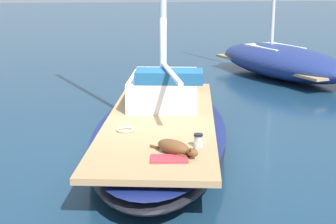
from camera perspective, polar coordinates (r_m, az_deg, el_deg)
name	(u,v)px	position (r m, az deg, el deg)	size (l,w,h in m)	color
ground_plane	(161,149)	(10.55, -0.77, -3.98)	(120.00, 120.00, 0.00)	navy
sailboat_main	(161,133)	(10.45, -0.78, -2.24)	(3.85, 7.58, 0.66)	black
cabin_house	(165,88)	(11.37, -0.36, 2.61)	(1.79, 2.45, 0.84)	silver
dog_brown	(175,148)	(8.19, 0.77, -3.82)	(0.69, 0.77, 0.22)	brown
deck_winch	(198,141)	(8.57, 3.25, -3.07)	(0.16, 0.16, 0.21)	#B7B7BC
coiled_rope	(125,130)	(9.46, -4.58, -1.89)	(0.32, 0.32, 0.04)	beige
deck_towel	(169,159)	(7.97, 0.13, -5.02)	(0.56, 0.36, 0.03)	#C6333D
moored_boat_starboard_side	(282,61)	(18.25, 12.12, 5.38)	(4.04, 6.51, 7.32)	navy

